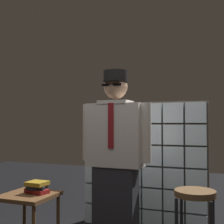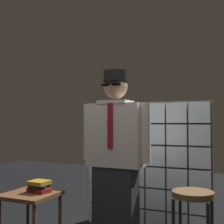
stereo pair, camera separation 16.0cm
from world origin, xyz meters
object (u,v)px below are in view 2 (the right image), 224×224
(side_table, at_px, (31,200))
(book_stack, at_px, (39,186))
(bar_stool, at_px, (193,215))
(standing_person, at_px, (116,159))

(side_table, xyz_separation_m, book_stack, (0.06, 0.06, 0.14))
(bar_stool, bearing_deg, book_stack, 176.14)
(standing_person, bearing_deg, book_stack, -169.88)
(standing_person, relative_size, book_stack, 6.92)
(standing_person, height_order, side_table, standing_person)
(side_table, height_order, book_stack, book_stack)
(bar_stool, bearing_deg, side_table, 178.30)
(standing_person, relative_size, side_table, 3.19)
(book_stack, bearing_deg, side_table, -135.42)
(standing_person, bearing_deg, side_table, -166.75)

